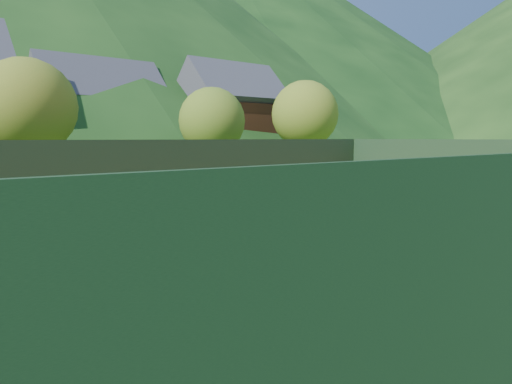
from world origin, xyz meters
TOP-DOWN VIEW (x-y plane):
  - ground at (0.00, 0.00)m, footprint 400.00×400.00m
  - clay_court at (0.00, 0.00)m, footprint 40.00×24.00m
  - mountain_far_right at (90.00, 150.00)m, footprint 260.00×260.00m
  - coach at (-3.22, -1.32)m, footprint 0.70×0.58m
  - student_a at (3.55, 2.89)m, footprint 0.82×0.65m
  - student_b at (4.23, 2.23)m, footprint 0.97×0.60m
  - student_c at (6.46, 1.74)m, footprint 0.78×0.52m
  - student_d at (7.39, 1.46)m, footprint 1.02×0.82m
  - tennis_ball_0 at (-7.25, -6.19)m, footprint 0.07×0.07m
  - tennis_ball_1 at (-4.58, -5.80)m, footprint 0.07×0.07m
  - tennis_ball_2 at (1.88, -4.79)m, footprint 0.07×0.07m
  - tennis_ball_3 at (-5.62, -2.72)m, footprint 0.07×0.07m
  - tennis_ball_4 at (2.26, -2.30)m, footprint 0.07×0.07m
  - tennis_ball_5 at (-8.97, -4.15)m, footprint 0.07×0.07m
  - tennis_ball_7 at (-6.27, -2.42)m, footprint 0.07×0.07m
  - tennis_ball_8 at (-3.68, -6.01)m, footprint 0.07×0.07m
  - tennis_ball_9 at (3.58, -6.16)m, footprint 0.07×0.07m
  - tennis_ball_10 at (-6.32, -7.63)m, footprint 0.07×0.07m
  - tennis_ball_11 at (-3.97, -3.43)m, footprint 0.07×0.07m
  - tennis_ball_12 at (-3.61, -2.79)m, footprint 0.07×0.07m
  - tennis_ball_13 at (-8.44, -7.33)m, footprint 0.07×0.07m
  - tennis_ball_14 at (0.50, -5.33)m, footprint 0.07×0.07m
  - tennis_ball_15 at (-1.50, -1.36)m, footprint 0.07×0.07m
  - tennis_ball_16 at (-5.06, -7.92)m, footprint 0.07×0.07m
  - tennis_ball_17 at (-8.96, -5.30)m, footprint 0.07×0.07m
  - tennis_ball_18 at (-4.75, -5.38)m, footprint 0.07×0.07m
  - tennis_ball_20 at (-3.43, -2.91)m, footprint 0.07×0.07m
  - court_lines at (0.00, 0.00)m, footprint 23.83×11.03m
  - tennis_net at (0.00, 0.00)m, footprint 0.10×12.07m
  - perimeter_fence at (0.00, 0.00)m, footprint 40.40×24.24m
  - ball_hopper at (-6.33, -3.80)m, footprint 0.57×0.57m
  - chalet_mid at (6.00, 34.00)m, footprint 12.65×8.82m
  - chalet_right at (20.00, 30.00)m, footprint 11.50×8.82m
  - tree_b at (-4.00, 20.00)m, footprint 6.40×6.40m
  - tree_c at (10.00, 19.00)m, footprint 5.60×5.60m
  - tree_d at (22.00, 20.00)m, footprint 6.80×6.80m

SIDE VIEW (x-z plane):
  - ground at x=0.00m, z-range 0.00..0.00m
  - clay_court at x=0.00m, z-range 0.00..0.02m
  - court_lines at x=0.00m, z-range 0.02..0.03m
  - tennis_ball_0 at x=-7.25m, z-range 0.02..0.09m
  - tennis_ball_1 at x=-4.58m, z-range 0.02..0.09m
  - tennis_ball_2 at x=1.88m, z-range 0.02..0.09m
  - tennis_ball_3 at x=-5.62m, z-range 0.02..0.09m
  - tennis_ball_4 at x=2.26m, z-range 0.02..0.09m
  - tennis_ball_5 at x=-8.97m, z-range 0.02..0.09m
  - tennis_ball_7 at x=-6.27m, z-range 0.02..0.09m
  - tennis_ball_8 at x=-3.68m, z-range 0.02..0.09m
  - tennis_ball_9 at x=3.58m, z-range 0.02..0.09m
  - tennis_ball_10 at x=-6.32m, z-range 0.02..0.09m
  - tennis_ball_11 at x=-3.97m, z-range 0.02..0.09m
  - tennis_ball_12 at x=-3.61m, z-range 0.02..0.09m
  - tennis_ball_13 at x=-8.44m, z-range 0.02..0.09m
  - tennis_ball_14 at x=0.50m, z-range 0.02..0.09m
  - tennis_ball_15 at x=-1.50m, z-range 0.02..0.09m
  - tennis_ball_16 at x=-5.06m, z-range 0.02..0.09m
  - tennis_ball_17 at x=-8.96m, z-range 0.02..0.09m
  - tennis_ball_18 at x=-4.75m, z-range 0.02..0.09m
  - tennis_ball_20 at x=-3.43m, z-range 0.02..0.09m
  - tennis_net at x=0.00m, z-range -0.03..1.07m
  - student_d at x=7.39m, z-range 0.02..1.40m
  - ball_hopper at x=-6.33m, z-range 0.27..1.27m
  - student_b at x=4.23m, z-range 0.02..1.56m
  - student_c at x=6.46m, z-range 0.02..1.60m
  - student_a at x=3.55m, z-range 0.02..1.65m
  - coach at x=-3.22m, z-range 0.02..1.66m
  - perimeter_fence at x=0.00m, z-range -0.23..2.77m
  - tree_c at x=10.00m, z-range 0.87..8.22m
  - chalet_mid at x=6.00m, z-range -0.74..10.72m
  - tree_b at x=-4.00m, z-range 0.99..9.39m
  - chalet_right at x=20.00m, z-range -0.70..11.21m
  - tree_d at x=22.00m, z-range 1.06..9.98m
  - mountain_far_right at x=90.00m, z-range 0.00..95.00m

